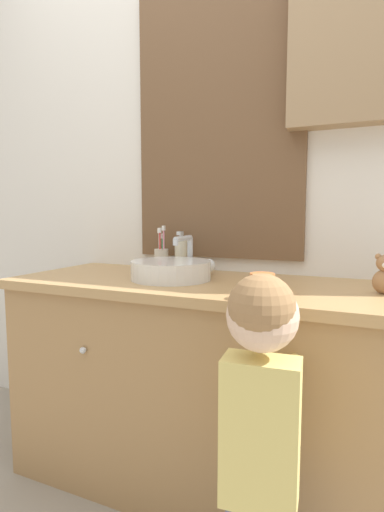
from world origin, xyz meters
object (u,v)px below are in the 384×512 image
(drinking_cup, at_px, (262,286))
(soap_dispenser, at_px, (181,254))
(sink_basin, at_px, (172,269))
(child_figure, at_px, (261,413))
(teddy_bear, at_px, (384,275))
(toothbrush_holder, at_px, (161,258))

(drinking_cup, bearing_deg, soap_dispenser, 136.42)
(soap_dispenser, bearing_deg, sink_basin, -72.01)
(child_figure, relative_size, drinking_cup, 11.66)
(child_figure, relative_size, teddy_bear, 7.20)
(toothbrush_holder, height_order, soap_dispenser, toothbrush_holder)
(soap_dispenser, bearing_deg, toothbrush_holder, -160.81)
(teddy_bear, relative_size, drinking_cup, 1.62)
(soap_dispenser, distance_m, child_figure, 0.95)
(teddy_bear, bearing_deg, toothbrush_holder, 167.81)
(teddy_bear, distance_m, drinking_cup, 0.41)
(sink_basin, bearing_deg, toothbrush_holder, 127.49)
(child_figure, distance_m, teddy_bear, 0.63)
(drinking_cup, bearing_deg, sink_basin, 151.56)
(child_figure, xyz_separation_m, drinking_cup, (-0.06, 0.24, 0.27))
(child_figure, distance_m, drinking_cup, 0.37)
(sink_basin, bearing_deg, child_figure, -44.42)
(toothbrush_holder, bearing_deg, teddy_bear, -12.19)
(sink_basin, xyz_separation_m, soap_dispenser, (-0.08, 0.24, 0.03))
(soap_dispenser, height_order, child_figure, soap_dispenser)
(toothbrush_holder, relative_size, drinking_cup, 2.54)
(teddy_bear, height_order, drinking_cup, teddy_bear)
(sink_basin, relative_size, soap_dispenser, 2.06)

